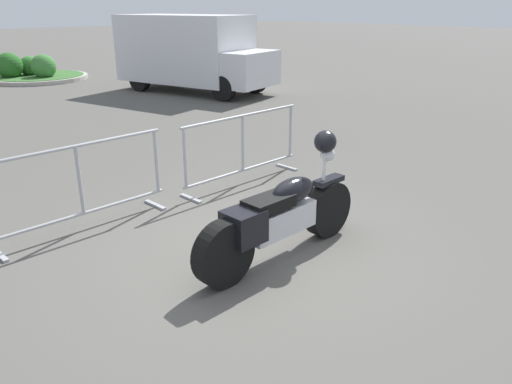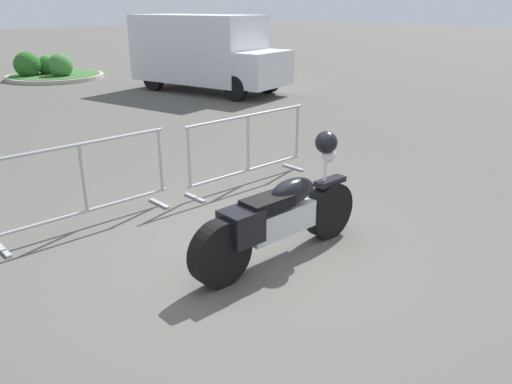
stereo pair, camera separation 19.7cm
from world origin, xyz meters
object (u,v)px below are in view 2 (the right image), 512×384
Objects in this scene: motorcycle at (280,216)px; crowd_barrier_near at (84,184)px; delivery_van at (204,51)px; crowd_barrier_far at (248,148)px.

motorcycle reaches higher than crowd_barrier_near.
crowd_barrier_near is at bearing 117.91° from motorcycle.
crowd_barrier_far is at bearing -45.45° from delivery_van.
crowd_barrier_near is 0.43× the size of delivery_van.
crowd_barrier_far is (1.28, 2.14, 0.06)m from motorcycle.
motorcycle reaches higher than crowd_barrier_far.
crowd_barrier_near is at bearing 180.00° from crowd_barrier_far.
delivery_van reaches higher than crowd_barrier_near.
crowd_barrier_far is 8.91m from delivery_van.
crowd_barrier_near is (-1.28, 2.14, 0.06)m from motorcycle.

